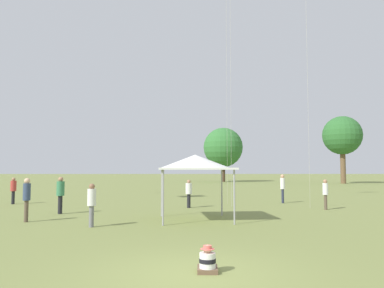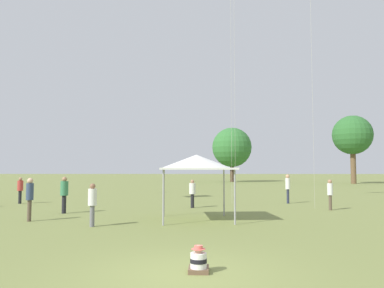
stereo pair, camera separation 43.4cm
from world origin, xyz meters
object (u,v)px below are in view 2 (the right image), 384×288
distant_tree_0 (232,147)px  person_standing_1 (20,188)px  distant_tree_1 (352,135)px  person_standing_0 (30,195)px  person_standing_2 (288,185)px  person_standing_3 (64,192)px  person_standing_5 (192,191)px  canopy_tent (196,162)px  person_standing_4 (92,201)px  person_standing_7 (330,192)px  seated_toddler (199,262)px

distant_tree_0 → person_standing_1: bearing=-113.3°
distant_tree_1 → person_standing_0: bearing=-127.1°
person_standing_2 → person_standing_3: person_standing_2 is taller
person_standing_0 → distant_tree_1: 50.00m
person_standing_5 → distant_tree_1: (23.15, 34.08, 6.18)m
person_standing_1 → canopy_tent: (11.17, -7.38, 1.48)m
canopy_tent → distant_tree_1: bearing=59.7°
person_standing_5 → canopy_tent: bearing=-170.2°
person_standing_2 → person_standing_4: person_standing_2 is taller
person_standing_3 → distant_tree_0: 46.40m
person_standing_0 → person_standing_3: bearing=135.4°
person_standing_3 → person_standing_5: 6.87m
person_standing_1 → canopy_tent: bearing=-34.9°
person_standing_7 → distant_tree_1: bearing=-69.9°
person_standing_2 → person_standing_5: bearing=155.3°
person_standing_0 → distant_tree_0: (12.82, 47.26, 4.67)m
seated_toddler → person_standing_2: person_standing_2 is taller
person_standing_0 → person_standing_5: 8.74m
person_standing_4 → distant_tree_0: distant_tree_0 is taller
person_standing_3 → distant_tree_0: (12.36, 44.48, 4.71)m
person_standing_4 → person_standing_7: person_standing_4 is taller
person_standing_2 → distant_tree_0: bearing=40.8°
person_standing_4 → person_standing_7: size_ratio=1.01×
person_standing_1 → distant_tree_0: 43.17m
person_standing_3 → person_standing_4: (2.58, -4.19, -0.09)m
person_standing_3 → distant_tree_1: (29.45, 36.83, 6.04)m
person_standing_7 → canopy_tent: 8.27m
person_standing_3 → person_standing_5: bearing=-6.6°
person_standing_2 → canopy_tent: size_ratio=0.54×
person_standing_0 → distant_tree_1: bearing=107.7°
person_standing_4 → distant_tree_1: distant_tree_1 is taller
person_standing_0 → person_standing_4: bearing=30.0°
person_standing_7 → canopy_tent: size_ratio=0.48×
canopy_tent → distant_tree_0: 47.26m
person_standing_2 → person_standing_3: (-12.33, -5.49, -0.06)m
person_standing_1 → person_standing_7: size_ratio=1.02×
person_standing_3 → distant_tree_1: size_ratio=0.18×
person_standing_2 → distant_tree_0: distant_tree_0 is taller
seated_toddler → canopy_tent: 8.40m
canopy_tent → distant_tree_0: bearing=82.9°
person_standing_3 → canopy_tent: size_ratio=0.53×
person_standing_4 → person_standing_2: bearing=104.6°
person_standing_0 → distant_tree_0: bearing=129.6°
person_standing_3 → distant_tree_1: distant_tree_1 is taller
person_standing_7 → person_standing_1: bearing=33.7°
person_standing_4 → person_standing_0: bearing=-144.9°
person_standing_2 → distant_tree_0: size_ratio=0.20×
canopy_tent → person_standing_2: bearing=53.4°
person_standing_5 → person_standing_2: bearing=-58.5°
person_standing_3 → distant_tree_0: distant_tree_0 is taller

